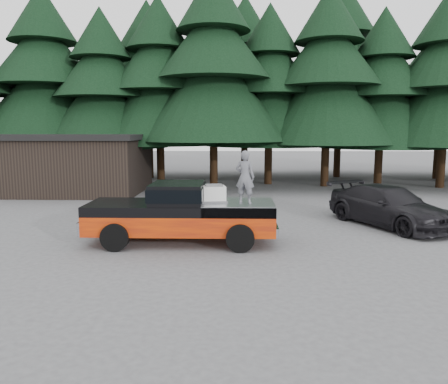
{
  "coord_description": "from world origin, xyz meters",
  "views": [
    {
      "loc": [
        0.45,
        -12.65,
        3.58
      ],
      "look_at": [
        0.07,
        0.0,
        1.75
      ],
      "focal_mm": 35.0,
      "sensor_mm": 36.0,
      "label": 1
    }
  ],
  "objects_px": {
    "air_compressor": "(214,194)",
    "utility_building": "(72,163)",
    "man_on_bed": "(245,177)",
    "pickup_truck": "(181,222)",
    "parked_car": "(388,206)"
  },
  "relations": [
    {
      "from": "pickup_truck",
      "to": "parked_car",
      "type": "relative_size",
      "value": 1.17
    },
    {
      "from": "pickup_truck",
      "to": "man_on_bed",
      "type": "xyz_separation_m",
      "value": [
        1.99,
        -0.24,
        1.47
      ]
    },
    {
      "from": "utility_building",
      "to": "pickup_truck",
      "type": "bearing_deg",
      "value": -55.52
    },
    {
      "from": "pickup_truck",
      "to": "man_on_bed",
      "type": "distance_m",
      "value": 2.49
    },
    {
      "from": "pickup_truck",
      "to": "man_on_bed",
      "type": "relative_size",
      "value": 3.71
    },
    {
      "from": "air_compressor",
      "to": "utility_building",
      "type": "xyz_separation_m",
      "value": [
        -8.73,
        11.22,
        0.1
      ]
    },
    {
      "from": "man_on_bed",
      "to": "pickup_truck",
      "type": "bearing_deg",
      "value": 11.18
    },
    {
      "from": "parked_car",
      "to": "man_on_bed",
      "type": "bearing_deg",
      "value": -178.49
    },
    {
      "from": "utility_building",
      "to": "air_compressor",
      "type": "bearing_deg",
      "value": -52.1
    },
    {
      "from": "pickup_truck",
      "to": "utility_building",
      "type": "height_order",
      "value": "utility_building"
    },
    {
      "from": "man_on_bed",
      "to": "parked_car",
      "type": "xyz_separation_m",
      "value": [
        5.41,
        2.98,
        -1.4
      ]
    },
    {
      "from": "pickup_truck",
      "to": "man_on_bed",
      "type": "bearing_deg",
      "value": -6.74
    },
    {
      "from": "air_compressor",
      "to": "parked_car",
      "type": "height_order",
      "value": "air_compressor"
    },
    {
      "from": "man_on_bed",
      "to": "utility_building",
      "type": "distance_m",
      "value": 15.01
    },
    {
      "from": "man_on_bed",
      "to": "utility_building",
      "type": "xyz_separation_m",
      "value": [
        -9.69,
        11.45,
        -0.47
      ]
    }
  ]
}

